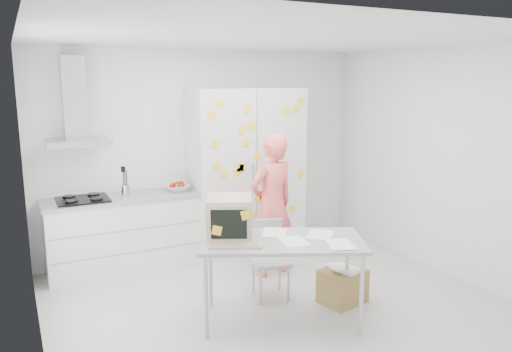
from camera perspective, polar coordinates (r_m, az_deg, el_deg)
name	(u,v)px	position (r m, az deg, el deg)	size (l,w,h in m)	color
floor	(276,304)	(5.41, 2.28, -14.44)	(4.50, 4.00, 0.02)	silver
walls	(246,166)	(5.61, -1.16, 1.12)	(4.52, 4.01, 2.70)	white
ceiling	(278,38)	(4.90, 2.53, 15.53)	(4.50, 4.00, 0.02)	white
counter_run	(124,232)	(6.36, -14.88, -6.20)	(1.84, 0.63, 1.28)	white
range_hood	(75,110)	(6.16, -19.97, 7.05)	(0.70, 0.48, 1.01)	silver
tall_cabinet	(246,171)	(6.69, -1.17, 0.57)	(1.50, 0.68, 2.20)	silver
person	(272,205)	(5.89, 1.82, -3.32)	(0.62, 0.41, 1.71)	#FF6763
desk	(249,228)	(4.75, -0.85, -5.99)	(1.71, 1.34, 1.22)	#9DA3A7
chair	(269,254)	(5.42, 1.48, -8.89)	(0.44, 0.44, 0.83)	#ABABA9
cardboard_box	(343,285)	(5.43, 9.87, -12.23)	(0.51, 0.44, 0.39)	olive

